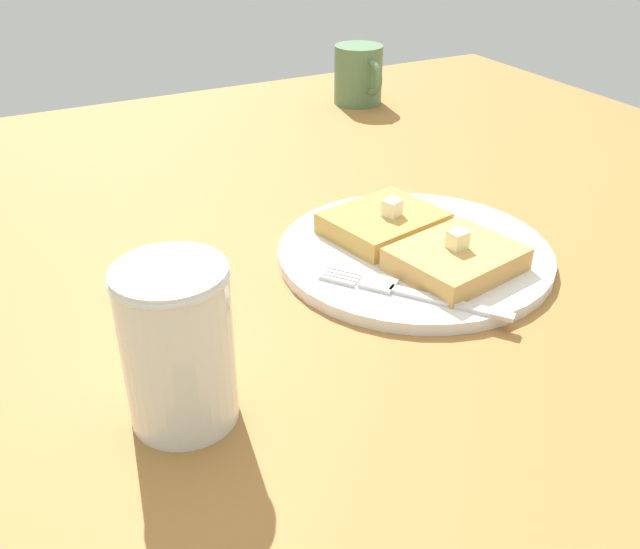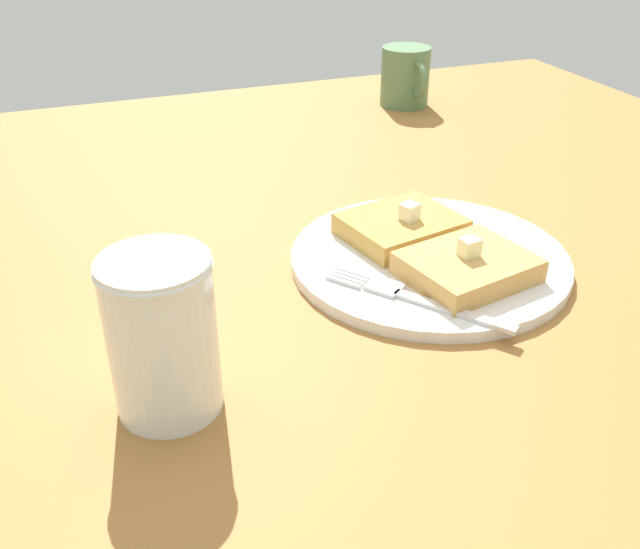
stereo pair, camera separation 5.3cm
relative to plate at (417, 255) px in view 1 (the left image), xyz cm
name	(u,v)px [view 1 (the left image)]	position (x,y,z in cm)	size (l,w,h in cm)	color
table_surface	(353,284)	(-0.40, -6.29, -1.58)	(121.79, 121.79, 2.02)	#9B6833
plate	(417,255)	(0.00, 0.00, 0.00)	(24.53, 24.53, 1.04)	silver
toast_slice_left	(383,223)	(-4.36, -0.88, 1.46)	(8.22, 9.96, 1.98)	#C29444
toast_slice_middle	(456,259)	(4.36, 0.88, 1.46)	(8.22, 9.96, 1.98)	tan
butter_pat_primary	(392,208)	(-3.65, -0.48, 3.21)	(1.54, 1.38, 1.54)	#F2EAC4
butter_pat_secondary	(458,240)	(4.20, 0.94, 3.21)	(1.54, 1.38, 1.54)	#F0E9AF
fork	(402,291)	(5.49, -5.29, 0.65)	(13.70, 10.69, 0.36)	silver
syrup_jar	(178,349)	(10.26, -24.97, 4.66)	(7.12, 7.12, 10.86)	#331805
coffee_mug	(359,75)	(-44.15, 19.68, 3.60)	(9.73, 6.98, 8.30)	#567B51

